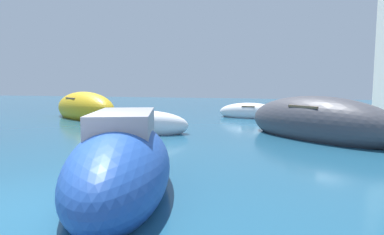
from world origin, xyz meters
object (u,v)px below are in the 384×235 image
(moored_boat_0, at_px, (317,123))
(moored_boat_2, at_px, (85,109))
(moored_boat_4, at_px, (142,125))
(moored_boat_5, at_px, (250,112))
(moored_boat_7, at_px, (122,164))

(moored_boat_0, xyz_separation_m, moored_boat_2, (-12.69, 4.07, -0.01))
(moored_boat_4, height_order, moored_boat_5, moored_boat_4)
(moored_boat_0, distance_m, moored_boat_4, 6.94)
(moored_boat_0, height_order, moored_boat_4, moored_boat_0)
(moored_boat_2, relative_size, moored_boat_7, 1.17)
(moored_boat_0, bearing_deg, moored_boat_2, 23.53)
(moored_boat_2, distance_m, moored_boat_7, 14.35)
(moored_boat_5, height_order, moored_boat_7, moored_boat_7)
(moored_boat_0, distance_m, moored_boat_7, 8.70)
(moored_boat_2, xyz_separation_m, moored_boat_5, (9.58, 2.60, -0.24))
(moored_boat_0, bearing_deg, moored_boat_7, 101.71)
(moored_boat_0, height_order, moored_boat_7, moored_boat_0)
(moored_boat_2, relative_size, moored_boat_4, 1.53)
(moored_boat_2, height_order, moored_boat_5, moored_boat_2)
(moored_boat_5, bearing_deg, moored_boat_0, -53.84)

